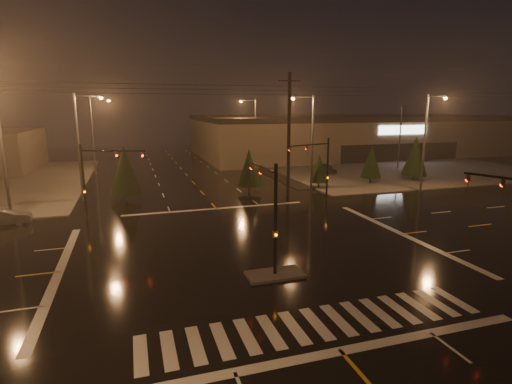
{
  "coord_description": "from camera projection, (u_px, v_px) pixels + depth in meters",
  "views": [
    {
      "loc": [
        -6.89,
        -22.52,
        8.74
      ],
      "look_at": [
        1.23,
        3.22,
        3.0
      ],
      "focal_mm": 28.0,
      "sensor_mm": 36.0,
      "label": 1
    }
  ],
  "objects": [
    {
      "name": "sidewalk_ne",
      "position": [
        381.0,
        165.0,
        61.65
      ],
      "size": [
        36.0,
        36.0,
        0.12
      ],
      "primitive_type": "cube",
      "color": "#4B4843",
      "rests_on": "ground"
    },
    {
      "name": "conifer_4",
      "position": [
        249.0,
        167.0,
        41.41
      ],
      "size": [
        2.49,
        2.49,
        4.6
      ],
      "color": "black",
      "rests_on": "ground"
    },
    {
      "name": "median_island",
      "position": [
        275.0,
        274.0,
        21.11
      ],
      "size": [
        3.0,
        1.6,
        0.15
      ],
      "primitive_type": "cube",
      "color": "#4B4843",
      "rests_on": "ground"
    },
    {
      "name": "conifer_3",
      "position": [
        125.0,
        170.0,
        37.43
      ],
      "size": [
        2.92,
        2.92,
        5.27
      ],
      "color": "black",
      "rests_on": "ground"
    },
    {
      "name": "stop_bar_far",
      "position": [
        216.0,
        209.0,
        35.11
      ],
      "size": [
        16.0,
        0.5,
        0.01
      ],
      "primitive_type": "cube",
      "color": "beige",
      "rests_on": "ground"
    },
    {
      "name": "streetlight_2",
      "position": [
        95.0,
        130.0,
        52.07
      ],
      "size": [
        2.77,
        0.32,
        10.0
      ],
      "color": "#38383A",
      "rests_on": "ground"
    },
    {
      "name": "conifer_0",
      "position": [
        319.0,
        168.0,
        43.49
      ],
      "size": [
        1.97,
        1.97,
        3.78
      ],
      "color": "black",
      "rests_on": "ground"
    },
    {
      "name": "streetlight_3",
      "position": [
        310.0,
        136.0,
        41.86
      ],
      "size": [
        2.77,
        0.32,
        10.0
      ],
      "color": "#38383A",
      "rests_on": "ground"
    },
    {
      "name": "signal_mast_ne",
      "position": [
        320.0,
        163.0,
        36.31
      ],
      "size": [
        4.84,
        1.86,
        6.0
      ],
      "color": "black",
      "rests_on": "ground"
    },
    {
      "name": "utility_pole_1",
      "position": [
        289.0,
        135.0,
        38.99
      ],
      "size": [
        2.2,
        0.32,
        12.0
      ],
      "color": "black",
      "rests_on": "ground"
    },
    {
      "name": "streetlight_1",
      "position": [
        81.0,
        139.0,
        37.15
      ],
      "size": [
        2.77,
        0.32,
        10.0
      ],
      "color": "#38383A",
      "rests_on": "ground"
    },
    {
      "name": "conifer_1",
      "position": [
        371.0,
        162.0,
        46.28
      ],
      "size": [
        2.39,
        2.39,
        4.43
      ],
      "color": "black",
      "rests_on": "ground"
    },
    {
      "name": "crosswalk",
      "position": [
        317.0,
        323.0,
        16.46
      ],
      "size": [
        15.0,
        2.6,
        0.01
      ],
      "primitive_type": "cube",
      "color": "beige",
      "rests_on": "ground"
    },
    {
      "name": "stop_bar_near",
      "position": [
        341.0,
        351.0,
        14.59
      ],
      "size": [
        16.0,
        0.5,
        0.01
      ],
      "primitive_type": "cube",
      "color": "beige",
      "rests_on": "ground"
    },
    {
      "name": "ground",
      "position": [
        253.0,
        250.0,
        24.85
      ],
      "size": [
        140.0,
        140.0,
        0.0
      ],
      "primitive_type": "plane",
      "color": "black",
      "rests_on": "ground"
    },
    {
      "name": "signal_mast_nw",
      "position": [
        96.0,
        173.0,
        30.73
      ],
      "size": [
        4.84,
        1.86,
        6.0
      ],
      "color": "black",
      "rests_on": "ground"
    },
    {
      "name": "streetlight_6",
      "position": [
        427.0,
        137.0,
        40.55
      ],
      "size": [
        0.32,
        2.77,
        10.0
      ],
      "color": "#38383A",
      "rests_on": "ground"
    },
    {
      "name": "car_crossing",
      "position": [
        2.0,
        217.0,
        29.94
      ],
      "size": [
        4.08,
        1.89,
        1.29
      ],
      "primitive_type": "imported",
      "rotation": [
        0.0,
        0.0,
        1.71
      ],
      "color": "#4E5255",
      "rests_on": "ground"
    },
    {
      "name": "conifer_2",
      "position": [
        415.0,
        156.0,
        47.75
      ],
      "size": [
        2.98,
        2.98,
        5.36
      ],
      "color": "black",
      "rests_on": "ground"
    },
    {
      "name": "car_parked",
      "position": [
        326.0,
        168.0,
        53.92
      ],
      "size": [
        1.93,
        3.92,
        1.28
      ],
      "primitive_type": "imported",
      "rotation": [
        0.0,
        0.0,
        0.11
      ],
      "color": "black",
      "rests_on": "ground"
    },
    {
      "name": "streetlight_5",
      "position": [
        1.0,
        148.0,
        29.38
      ],
      "size": [
        0.32,
        2.77,
        10.0
      ],
      "color": "#38383A",
      "rests_on": "ground"
    },
    {
      "name": "parking_lot",
      "position": [
        417.0,
        165.0,
        61.26
      ],
      "size": [
        50.0,
        24.0,
        0.08
      ],
      "primitive_type": "cube",
      "color": "black",
      "rests_on": "ground"
    },
    {
      "name": "signal_mast_median",
      "position": [
        270.0,
        203.0,
        21.21
      ],
      "size": [
        0.25,
        4.59,
        6.0
      ],
      "color": "black",
      "rests_on": "ground"
    },
    {
      "name": "retail_building",
      "position": [
        356.0,
        133.0,
        77.25
      ],
      "size": [
        60.2,
        28.3,
        7.2
      ],
      "color": "#665C49",
      "rests_on": "ground"
    },
    {
      "name": "streetlight_4",
      "position": [
        254.0,
        127.0,
        60.52
      ],
      "size": [
        2.77,
        0.32,
        10.0
      ],
      "color": "#38383A",
      "rests_on": "ground"
    }
  ]
}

